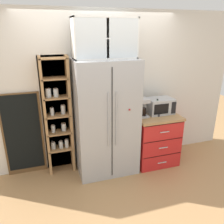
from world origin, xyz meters
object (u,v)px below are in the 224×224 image
(chalkboard_menu, at_px, (23,135))
(refrigerator, at_px, (106,118))
(microwave, at_px, (160,106))
(coffee_maker, at_px, (142,107))
(mug_charcoal, at_px, (158,113))
(bottle_green, at_px, (157,108))
(mug_sage, at_px, (157,113))

(chalkboard_menu, bearing_deg, refrigerator, -13.03)
(microwave, height_order, coffee_maker, coffee_maker)
(microwave, xyz_separation_m, mug_charcoal, (-0.10, -0.12, -0.08))
(microwave, distance_m, chalkboard_menu, 2.28)
(chalkboard_menu, bearing_deg, mug_charcoal, -9.68)
(coffee_maker, relative_size, bottle_green, 1.10)
(microwave, xyz_separation_m, coffee_maker, (-0.35, -0.04, 0.03))
(mug_charcoal, bearing_deg, chalkboard_menu, 170.32)
(coffee_maker, distance_m, chalkboard_menu, 1.95)
(chalkboard_menu, bearing_deg, microwave, -6.30)
(coffee_maker, height_order, mug_charcoal, coffee_maker)
(microwave, relative_size, mug_sage, 4.18)
(refrigerator, bearing_deg, microwave, 2.75)
(refrigerator, bearing_deg, chalkboard_menu, 166.97)
(refrigerator, distance_m, microwave, 0.98)
(refrigerator, height_order, bottle_green, refrigerator)
(mug_sage, bearing_deg, refrigerator, 178.10)
(chalkboard_menu, bearing_deg, mug_sage, -8.56)
(mug_charcoal, height_order, bottle_green, bottle_green)
(mug_charcoal, bearing_deg, refrigerator, 175.29)
(mug_sage, relative_size, bottle_green, 0.37)
(refrigerator, distance_m, coffee_maker, 0.63)
(coffee_maker, distance_m, mug_sage, 0.28)
(coffee_maker, height_order, mug_sage, coffee_maker)
(coffee_maker, distance_m, bottle_green, 0.26)
(microwave, bearing_deg, bottle_green, -141.66)
(coffee_maker, xyz_separation_m, mug_sage, (0.26, -0.03, -0.11))
(mug_sage, bearing_deg, coffee_maker, 172.53)
(microwave, distance_m, coffee_maker, 0.36)
(bottle_green, height_order, chalkboard_menu, chalkboard_menu)
(coffee_maker, bearing_deg, mug_charcoal, -16.68)
(microwave, bearing_deg, refrigerator, -177.25)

